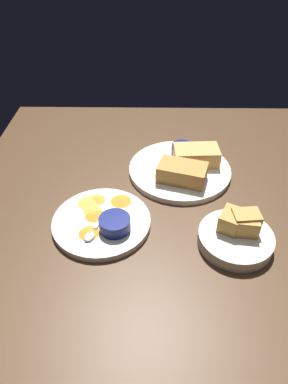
% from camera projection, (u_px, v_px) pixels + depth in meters
% --- Properties ---
extents(ground_plane, '(1.10, 1.10, 0.03)m').
position_uv_depth(ground_plane, '(165.00, 205.00, 0.92)').
color(ground_plane, '#4C331E').
extents(plate_sandwich_main, '(0.30, 0.30, 0.02)m').
position_uv_depth(plate_sandwich_main, '(180.00, 170.00, 1.00)').
color(plate_sandwich_main, white).
rests_on(plate_sandwich_main, ground_plane).
extents(sandwich_half_near, '(0.15, 0.11, 0.05)m').
position_uv_depth(sandwich_half_near, '(182.00, 173.00, 0.94)').
color(sandwich_half_near, '#C68C42').
rests_on(sandwich_half_near, plate_sandwich_main).
extents(sandwich_half_far, '(0.14, 0.08, 0.05)m').
position_uv_depth(sandwich_half_far, '(196.00, 155.00, 1.00)').
color(sandwich_half_far, tan).
rests_on(sandwich_half_far, plate_sandwich_main).
extents(ramekin_dark_sauce, '(0.06, 0.06, 0.04)m').
position_uv_depth(ramekin_dark_sauce, '(182.00, 150.00, 1.03)').
color(ramekin_dark_sauce, navy).
rests_on(ramekin_dark_sauce, plate_sandwich_main).
extents(spoon_by_dark_ramekin, '(0.06, 0.09, 0.01)m').
position_uv_depth(spoon_by_dark_ramekin, '(174.00, 162.00, 1.01)').
color(spoon_by_dark_ramekin, silver).
rests_on(spoon_by_dark_ramekin, plate_sandwich_main).
extents(plate_chips_companion, '(0.24, 0.24, 0.02)m').
position_uv_depth(plate_chips_companion, '(102.00, 222.00, 0.83)').
color(plate_chips_companion, white).
rests_on(plate_chips_companion, ground_plane).
extents(ramekin_light_gravy, '(0.07, 0.07, 0.03)m').
position_uv_depth(ramekin_light_gravy, '(115.00, 223.00, 0.79)').
color(ramekin_light_gravy, navy).
rests_on(ramekin_light_gravy, plate_chips_companion).
extents(spoon_by_gravy_ramekin, '(0.05, 0.10, 0.01)m').
position_uv_depth(spoon_by_gravy_ramekin, '(92.00, 233.00, 0.79)').
color(spoon_by_gravy_ramekin, silver).
rests_on(spoon_by_gravy_ramekin, plate_chips_companion).
extents(plantain_chip_scatter, '(0.15, 0.18, 0.01)m').
position_uv_depth(plantain_chip_scatter, '(98.00, 209.00, 0.85)').
color(plantain_chip_scatter, orange).
rests_on(plantain_chip_scatter, plate_chips_companion).
extents(bread_basket_rear, '(0.17, 0.17, 0.08)m').
position_uv_depth(bread_basket_rear, '(237.00, 234.00, 0.78)').
color(bread_basket_rear, silver).
rests_on(bread_basket_rear, ground_plane).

